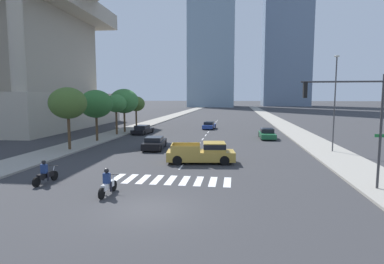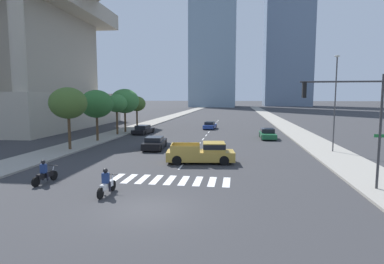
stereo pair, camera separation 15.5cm
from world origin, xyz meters
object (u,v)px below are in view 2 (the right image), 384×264
object	(u,v)px
sedan_black_3	(143,130)
motorcycle_trailing	(45,174)
motorcycle_lead	(107,184)
pickup_truck	(204,153)
street_tree_second	(96,104)
street_lamp_east	(335,97)
street_tree_fifth	(137,104)
sedan_green_1	(268,134)
street_tree_fourth	(125,101)
sedan_blue_0	(210,126)
street_tree_third	(117,104)
traffic_signal_near	(351,111)
sedan_black_2	(155,143)
street_tree_nearest	(68,103)

from	to	relation	value
sedan_black_3	motorcycle_trailing	bearing A→B (deg)	-171.01
motorcycle_lead	motorcycle_trailing	world-z (taller)	same
pickup_truck	street_tree_second	distance (m)	17.54
sedan_black_3	street_tree_second	distance (m)	9.80
motorcycle_lead	sedan_black_3	xyz separation A→B (m)	(-6.34, 27.84, -0.00)
street_lamp_east	street_tree_fifth	world-z (taller)	street_lamp_east
motorcycle_lead	sedan_green_1	world-z (taller)	motorcycle_lead
motorcycle_lead	street_tree_second	distance (m)	21.87
street_tree_fourth	street_tree_fifth	world-z (taller)	street_tree_fourth
sedan_blue_0	street_lamp_east	world-z (taller)	street_lamp_east
street_lamp_east	street_tree_third	xyz separation A→B (m)	(-25.41, 10.27, -0.88)
motorcycle_lead	traffic_signal_near	distance (m)	14.12
sedan_green_1	sedan_black_2	bearing A→B (deg)	-51.53
sedan_black_3	street_tree_second	bearing A→B (deg)	165.61
pickup_truck	street_tree_second	xyz separation A→B (m)	(-13.74, 10.27, 3.65)
sedan_blue_0	traffic_signal_near	world-z (taller)	traffic_signal_near
sedan_green_1	sedan_black_3	size ratio (longest dim) A/B	1.01
street_tree_fifth	street_tree_second	bearing A→B (deg)	-90.00
sedan_black_2	street_tree_nearest	xyz separation A→B (m)	(-8.05, -2.17, 4.09)
sedan_black_2	street_tree_fourth	size ratio (longest dim) A/B	0.76
traffic_signal_near	street_tree_fifth	xyz separation A→B (m)	(-22.65, 31.69, -0.37)
street_tree_fifth	motorcycle_lead	bearing A→B (deg)	-74.78
sedan_black_2	street_tree_second	distance (m)	9.84
sedan_green_1	sedan_black_2	xyz separation A→B (m)	(-12.19, -9.92, 0.01)
street_tree_second	pickup_truck	bearing A→B (deg)	-36.78
motorcycle_trailing	sedan_black_3	world-z (taller)	motorcycle_trailing
traffic_signal_near	street_tree_nearest	xyz separation A→B (m)	(-22.65, 10.27, 0.17)
sedan_green_1	sedan_black_3	world-z (taller)	sedan_green_1
motorcycle_lead	motorcycle_trailing	distance (m)	4.96
sedan_black_2	sedan_black_3	distance (m)	13.56
street_lamp_east	street_tree_fourth	distance (m)	28.76
motorcycle_trailing	traffic_signal_near	world-z (taller)	traffic_signal_near
sedan_black_2	traffic_signal_near	distance (m)	19.58
sedan_blue_0	street_tree_fourth	world-z (taller)	street_tree_fourth
sedan_black_2	street_tree_fifth	distance (m)	21.16
sedan_green_1	street_lamp_east	xyz separation A→B (m)	(5.17, -9.75, 4.68)
sedan_blue_0	pickup_truck	bearing A→B (deg)	-172.22
street_tree_nearest	street_tree_second	world-z (taller)	street_tree_nearest
sedan_blue_0	street_tree_third	bearing A→B (deg)	135.65
motorcycle_trailing	sedan_black_2	world-z (taller)	motorcycle_trailing
sedan_black_2	traffic_signal_near	bearing A→B (deg)	-134.72
sedan_green_1	street_tree_fourth	distance (m)	20.98
street_tree_second	street_tree_fourth	bearing A→B (deg)	90.00
sedan_black_2	street_tree_third	distance (m)	13.72
street_tree_third	street_tree_fifth	size ratio (longest dim) A/B	1.05
street_tree_nearest	street_tree_second	size ratio (longest dim) A/B	1.02
motorcycle_trailing	street_tree_third	xyz separation A→B (m)	(-4.70, 24.05, 3.80)
sedan_blue_0	street_lamp_east	xyz separation A→B (m)	(13.50, -20.89, 4.71)
motorcycle_trailing	pickup_truck	size ratio (longest dim) A/B	0.39
motorcycle_lead	sedan_black_3	bearing A→B (deg)	15.53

